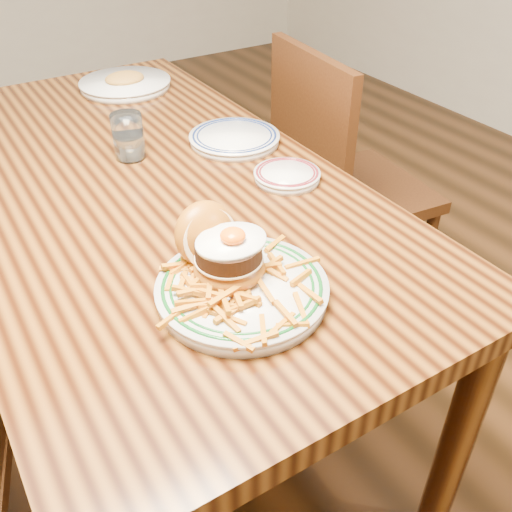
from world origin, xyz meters
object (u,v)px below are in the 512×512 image
table (144,209)px  main_plate (236,275)px  chair_right (339,182)px  side_plate (287,175)px

table → main_plate: bearing=-92.4°
chair_right → main_plate: bearing=44.8°
table → side_plate: (0.28, -0.19, 0.10)m
main_plate → side_plate: (0.30, 0.29, -0.03)m
main_plate → side_plate: size_ratio=2.01×
chair_right → main_plate: size_ratio=2.99×
chair_right → side_plate: size_ratio=6.01×
side_plate → table: bearing=137.4°
table → main_plate: 0.50m
table → main_plate: (-0.02, -0.48, 0.13)m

